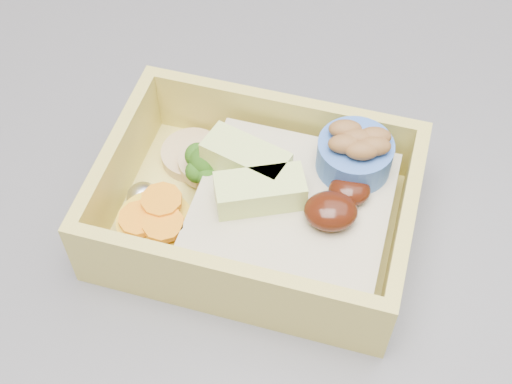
{
  "coord_description": "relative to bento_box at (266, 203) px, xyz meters",
  "views": [
    {
      "loc": [
        -0.07,
        -0.25,
        1.25
      ],
      "look_at": [
        -0.08,
        -0.03,
        0.95
      ],
      "focal_mm": 50.0,
      "sensor_mm": 36.0,
      "label": 1
    }
  ],
  "objects": [
    {
      "name": "bento_box",
      "position": [
        0.0,
        0.0,
        0.0
      ],
      "size": [
        0.18,
        0.15,
        0.06
      ],
      "rotation": [
        0.0,
        0.0,
        -0.26
      ],
      "color": "#D0C056",
      "rests_on": "island"
    }
  ]
}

